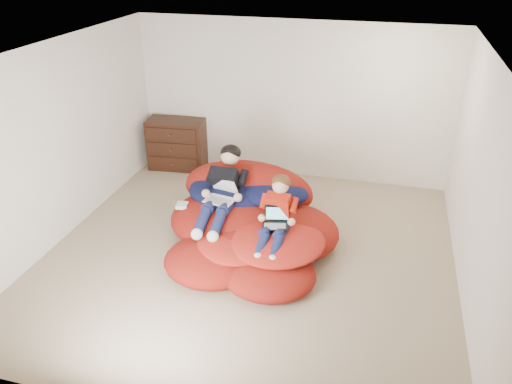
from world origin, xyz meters
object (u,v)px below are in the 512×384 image
(dresser, at_px, (177,144))
(beanbag_pile, at_px, (249,222))
(laptop_black, at_px, (276,220))
(younger_boy, at_px, (277,213))
(laptop_white, at_px, (221,194))
(older_boy, at_px, (223,186))

(dresser, distance_m, beanbag_pile, 2.64)
(beanbag_pile, xyz_separation_m, laptop_black, (0.44, -0.34, 0.29))
(younger_boy, distance_m, laptop_white, 0.85)
(beanbag_pile, relative_size, older_boy, 1.88)
(beanbag_pile, bearing_deg, laptop_white, -179.23)
(dresser, distance_m, younger_boy, 3.17)
(dresser, bearing_deg, younger_boy, -44.86)
(beanbag_pile, bearing_deg, younger_boy, -35.38)
(dresser, distance_m, laptop_white, 2.42)
(laptop_black, bearing_deg, younger_boy, 90.00)
(older_boy, bearing_deg, dresser, 128.13)
(dresser, bearing_deg, older_boy, -51.87)
(beanbag_pile, bearing_deg, laptop_black, -37.96)
(laptop_white, bearing_deg, laptop_black, -22.85)
(beanbag_pile, height_order, older_boy, older_boy)
(younger_boy, bearing_deg, laptop_black, -90.00)
(older_boy, height_order, laptop_white, older_boy)
(younger_boy, bearing_deg, older_boy, 153.91)
(older_boy, xyz_separation_m, younger_boy, (0.80, -0.39, -0.07))
(dresser, xyz_separation_m, younger_boy, (2.24, -2.23, 0.22))
(older_boy, relative_size, younger_boy, 1.35)
(beanbag_pile, xyz_separation_m, laptop_white, (-0.36, -0.00, 0.37))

